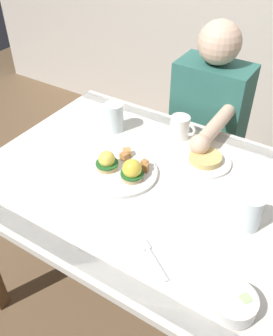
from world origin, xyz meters
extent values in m
plane|color=brown|center=(0.00, 0.00, 0.00)|extent=(6.00, 6.00, 0.00)
cube|color=white|center=(0.00, 0.00, 0.73)|extent=(1.20, 0.90, 0.03)
cube|color=#4C6BB7|center=(0.00, -0.40, 0.74)|extent=(1.20, 0.06, 0.00)
cube|color=#4C6BB7|center=(0.00, 0.40, 0.74)|extent=(1.20, 0.06, 0.00)
cube|color=brown|center=(-0.55, 0.40, 0.36)|extent=(0.06, 0.06, 0.71)
cylinder|color=white|center=(-0.09, -0.02, 0.75)|extent=(0.27, 0.27, 0.01)
cylinder|color=tan|center=(-0.15, -0.03, 0.76)|extent=(0.08, 0.08, 0.02)
cylinder|color=#236028|center=(-0.15, -0.03, 0.78)|extent=(0.08, 0.08, 0.01)
sphere|color=#F7DB56|center=(-0.15, -0.03, 0.79)|extent=(0.06, 0.06, 0.06)
cylinder|color=tan|center=(-0.04, -0.03, 0.76)|extent=(0.08, 0.08, 0.02)
cylinder|color=#236028|center=(-0.04, -0.03, 0.78)|extent=(0.08, 0.08, 0.01)
sphere|color=yellow|center=(-0.04, -0.03, 0.80)|extent=(0.07, 0.07, 0.07)
cube|color=#B77A42|center=(-0.12, 0.05, 0.77)|extent=(0.03, 0.03, 0.03)
cube|color=tan|center=(-0.13, 0.07, 0.77)|extent=(0.04, 0.04, 0.03)
cube|color=#AD7038|center=(-0.02, 0.03, 0.77)|extent=(0.03, 0.03, 0.03)
cube|color=#B77A42|center=(-0.03, 0.04, 0.77)|extent=(0.02, 0.02, 0.03)
cylinder|color=white|center=(0.45, -0.32, 0.74)|extent=(0.10, 0.10, 0.01)
cylinder|color=white|center=(0.45, -0.32, 0.77)|extent=(0.12, 0.12, 0.04)
cube|color=#B7E093|center=(0.47, -0.30, 0.78)|extent=(0.04, 0.04, 0.03)
cube|color=#EA6B70|center=(0.45, -0.32, 0.78)|extent=(0.02, 0.02, 0.02)
cube|color=#F4A85B|center=(0.46, -0.33, 0.78)|extent=(0.03, 0.03, 0.02)
cube|color=#EA6B70|center=(0.47, -0.30, 0.77)|extent=(0.04, 0.04, 0.03)
cylinder|color=white|center=(-0.02, 0.32, 0.79)|extent=(0.08, 0.08, 0.09)
cylinder|color=black|center=(-0.02, 0.32, 0.83)|extent=(0.07, 0.07, 0.01)
torus|color=white|center=(0.02, 0.32, 0.79)|extent=(0.06, 0.01, 0.06)
cube|color=silver|center=(0.22, -0.30, 0.74)|extent=(0.11, 0.08, 0.00)
cube|color=silver|center=(0.16, -0.26, 0.74)|extent=(0.04, 0.04, 0.00)
cylinder|color=silver|center=(0.39, -0.01, 0.80)|extent=(0.08, 0.08, 0.12)
cylinder|color=silver|center=(0.39, -0.01, 0.78)|extent=(0.07, 0.07, 0.09)
cylinder|color=silver|center=(-0.29, 0.22, 0.80)|extent=(0.08, 0.08, 0.12)
cylinder|color=silver|center=(-0.29, 0.22, 0.79)|extent=(0.07, 0.07, 0.09)
cylinder|color=white|center=(0.14, 0.21, 0.75)|extent=(0.20, 0.20, 0.01)
cylinder|color=#DBBC70|center=(0.14, 0.21, 0.76)|extent=(0.12, 0.12, 0.02)
cylinder|color=#33333D|center=(-0.11, 0.53, 0.23)|extent=(0.11, 0.11, 0.45)
cylinder|color=#33333D|center=(0.07, 0.53, 0.23)|extent=(0.11, 0.11, 0.45)
cube|color=#2D665B|center=(-0.02, 0.63, 0.70)|extent=(0.34, 0.20, 0.50)
sphere|color=beige|center=(-0.02, 0.63, 1.04)|extent=(0.19, 0.19, 0.19)
cylinder|color=beige|center=(0.10, 0.38, 0.80)|extent=(0.06, 0.30, 0.06)
sphere|color=beige|center=(0.10, 0.23, 0.80)|extent=(0.08, 0.08, 0.08)
camera|label=1|loc=(0.52, -0.88, 1.62)|focal=39.56mm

